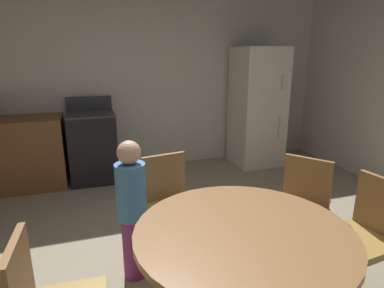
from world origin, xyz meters
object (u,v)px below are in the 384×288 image
Objects in this scene: oven_range at (93,146)px; chair_northeast at (300,205)px; chair_north at (170,201)px; person_child at (132,208)px; refrigerator at (257,107)px; dining_table at (242,255)px; chair_east at (366,232)px.

chair_northeast is at bearing -57.57° from oven_range.
person_child is at bearing -70.82° from chair_north.
dining_table is (-1.70, -2.93, -0.28)m from refrigerator.
dining_table is at bearing 0.00° from chair_east.
dining_table is 1.00m from chair_northeast.
person_child is (0.22, -2.18, 0.11)m from oven_range.
refrigerator reaches higher than person_child.
chair_northeast is 1.00× the size of chair_north.
chair_northeast is 1.33m from person_child.
refrigerator is at bearing 102.42° from person_child.
oven_range is 0.62× the size of refrigerator.
oven_range is 1.01× the size of person_child.
oven_range is at bearing -65.50° from chair_east.
refrigerator is at bearing 126.76° from chair_north.
chair_north is 1.00× the size of chair_east.
person_child is (-2.20, -2.13, -0.30)m from refrigerator.
dining_table is 1.00m from chair_east.
refrigerator reaches higher than dining_table.
chair_northeast is at bearing -75.21° from chair_east.
dining_table is at bearing 0.00° from chair_northeast.
chair_northeast is (0.81, 0.58, -0.10)m from dining_table.
oven_range is 1.26× the size of chair_east.
chair_north is at bearing -74.60° from oven_range.
chair_northeast is (-0.89, -2.35, -0.38)m from refrigerator.
person_child reaches higher than dining_table.
refrigerator is at bearing -110.25° from chair_east.
oven_range is 2.08m from chair_north.
refrigerator reaches higher than chair_east.
refrigerator reaches higher than oven_range.
refrigerator is 2.02× the size of chair_east.
oven_range is at bearing -93.35° from chair_northeast.
dining_table is (0.72, -2.99, 0.13)m from oven_range.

